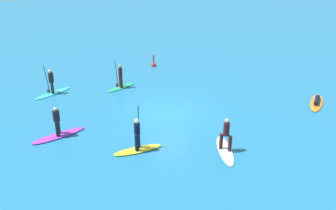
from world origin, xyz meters
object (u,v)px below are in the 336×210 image
Objects in this scene: surfer_on_purple_board at (58,130)px; surfer_on_yellow_board at (138,143)px; surfer_on_green_board at (121,81)px; surfer_on_white_board at (225,143)px; surfer_on_teal_board at (52,86)px; surfer_on_orange_board at (317,102)px; marker_buoy at (154,64)px.

surfer_on_yellow_board is at bearing 120.90° from surfer_on_purple_board.
surfer_on_white_board is at bearing 76.55° from surfer_on_green_board.
surfer_on_teal_board is 0.99× the size of surfer_on_orange_board.
surfer_on_green_board is (4.68, -0.90, -0.04)m from surfer_on_teal_board.
surfer_on_teal_board is 13.42m from surfer_on_white_board.
surfer_on_orange_board is at bearing 156.34° from surfer_on_purple_board.
surfer_on_green_board is (5.38, 5.68, 0.11)m from surfer_on_purple_board.
surfer_on_green_board is (-10.71, 8.15, 0.38)m from surfer_on_orange_board.
surfer_on_teal_board is 2.58× the size of marker_buoy.
surfer_on_yellow_board reaches higher than surfer_on_green_board.
surfer_on_white_board is (6.58, -11.69, -0.11)m from surfer_on_teal_board.
surfer_on_yellow_board is 0.84× the size of surfer_on_white_board.
surfer_on_yellow_board reaches higher than surfer_on_teal_board.
surfer_on_yellow_board is at bearing 87.07° from surfer_on_white_board.
marker_buoy is (9.57, 9.50, -0.22)m from surfer_on_purple_board.
surfer_on_purple_board is at bearing 23.13° from surfer_on_green_board.
surfer_on_teal_board is at bearing 106.55° from surfer_on_yellow_board.
surfer_on_white_board is 14.79m from marker_buoy.
surfer_on_green_board is (-1.90, 10.79, 0.07)m from surfer_on_white_board.
surfer_on_purple_board is at bearing 54.81° from surfer_on_teal_board.
surfer_on_white_board is at bearing 90.24° from surfer_on_teal_board.
surfer_on_purple_board is 1.24× the size of surfer_on_green_board.
surfer_on_green_board reaches higher than surfer_on_orange_board.
surfer_on_teal_board is at bearing 51.86° from surfer_on_white_board.
marker_buoy is at bearing 13.57° from surfer_on_white_board.
surfer_on_orange_board is at bearing 119.31° from surfer_on_green_board.
surfer_on_yellow_board is 9.15m from surfer_on_green_board.
surfer_on_green_board reaches higher than surfer_on_white_board.
marker_buoy is at bearing 78.29° from surfer_on_orange_board.
surfer_on_yellow_board is at bearing 143.16° from surfer_on_orange_board.
surfer_on_purple_board is 7.82m from surfer_on_green_board.
surfer_on_green_board is at bearing -137.65° from marker_buoy.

